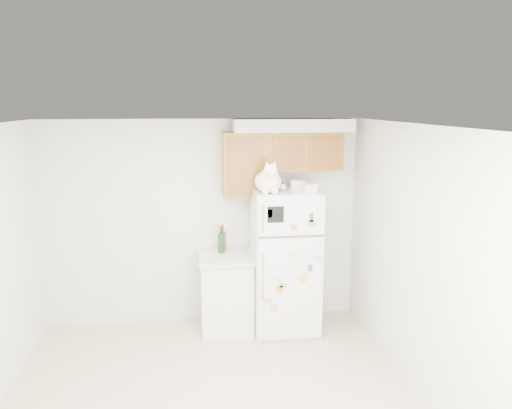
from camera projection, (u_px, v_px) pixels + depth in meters
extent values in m
cube|color=silver|center=(202.00, 223.00, 6.07)|extent=(3.80, 0.04, 2.50)
cube|color=silver|center=(426.00, 269.00, 4.39)|extent=(0.04, 4.00, 2.50)
cube|color=white|center=(207.00, 127.00, 3.88)|extent=(3.80, 4.00, 0.04)
cube|color=#976721|center=(303.00, 151.00, 5.89)|extent=(0.90, 0.33, 0.45)
cube|color=#976721|center=(244.00, 164.00, 5.82)|extent=(0.50, 0.33, 0.75)
cube|color=silver|center=(293.00, 125.00, 5.82)|extent=(1.40, 0.37, 0.15)
cube|color=white|center=(284.00, 260.00, 5.91)|extent=(0.76, 0.72, 1.70)
cube|color=white|center=(292.00, 216.00, 5.42)|extent=(0.74, 0.03, 0.44)
cube|color=white|center=(291.00, 289.00, 5.59)|extent=(0.74, 0.03, 1.19)
cube|color=#59595B|center=(291.00, 236.00, 5.47)|extent=(0.74, 0.03, 0.02)
cylinder|color=silver|center=(263.00, 218.00, 5.35)|extent=(0.02, 0.02, 0.32)
cylinder|color=silver|center=(263.00, 277.00, 5.48)|extent=(0.02, 0.02, 0.55)
cube|color=black|center=(276.00, 215.00, 5.37)|extent=(0.18, 0.00, 0.18)
cube|color=white|center=(277.00, 254.00, 5.47)|extent=(0.22, 0.00, 0.28)
cube|color=white|center=(319.00, 229.00, 5.48)|extent=(0.08, 0.00, 0.07)
cube|color=#D7DB4D|center=(292.00, 254.00, 5.49)|extent=(0.08, 0.00, 0.08)
cube|color=#A1C5E4|center=(279.00, 280.00, 5.53)|extent=(0.08, 0.00, 0.07)
cube|color=#B783B8|center=(267.00, 301.00, 5.56)|extent=(0.08, 0.00, 0.05)
cube|color=silver|center=(268.00, 214.00, 5.36)|extent=(0.08, 0.00, 0.09)
cube|color=#89994C|center=(283.00, 285.00, 5.55)|extent=(0.08, 0.00, 0.05)
cube|color=orange|center=(280.00, 289.00, 5.55)|extent=(0.08, 0.00, 0.09)
cube|color=orange|center=(293.00, 227.00, 5.43)|extent=(0.07, 0.00, 0.06)
cube|color=yellow|center=(304.00, 278.00, 5.57)|extent=(0.08, 0.00, 0.10)
cube|color=silver|center=(319.00, 244.00, 5.51)|extent=(0.10, 0.00, 0.07)
cube|color=#7E9A4D|center=(311.00, 223.00, 5.45)|extent=(0.09, 0.00, 0.06)
cube|color=#BD87B5|center=(320.00, 259.00, 5.55)|extent=(0.09, 0.00, 0.05)
cube|color=#4B4A4F|center=(310.00, 268.00, 5.55)|extent=(0.05, 0.00, 0.08)
cube|color=gold|center=(274.00, 307.00, 5.59)|extent=(0.08, 0.00, 0.07)
cube|color=#45464A|center=(311.00, 217.00, 5.44)|extent=(0.05, 0.00, 0.10)
cube|color=white|center=(226.00, 294.00, 5.96)|extent=(0.60, 0.60, 0.88)
cube|color=beige|center=(226.00, 258.00, 5.85)|extent=(0.64, 0.64, 0.04)
ellipsoid|color=white|center=(268.00, 182.00, 5.56)|extent=(0.29, 0.40, 0.25)
ellipsoid|color=white|center=(270.00, 178.00, 5.44)|extent=(0.21, 0.17, 0.24)
sphere|color=white|center=(271.00, 171.00, 5.36)|extent=(0.15, 0.15, 0.15)
cone|color=white|center=(267.00, 164.00, 5.34)|extent=(0.05, 0.05, 0.06)
cone|color=white|center=(274.00, 164.00, 5.35)|extent=(0.05, 0.05, 0.06)
cone|color=#D88C8C|center=(267.00, 165.00, 5.33)|extent=(0.03, 0.03, 0.03)
cone|color=#D88C8C|center=(274.00, 165.00, 5.34)|extent=(0.03, 0.03, 0.03)
sphere|color=white|center=(272.00, 174.00, 5.30)|extent=(0.06, 0.06, 0.06)
sphere|color=white|center=(266.00, 191.00, 5.41)|extent=(0.08, 0.08, 0.08)
sphere|color=white|center=(275.00, 191.00, 5.43)|extent=(0.08, 0.08, 0.08)
cylinder|color=white|center=(277.00, 187.00, 5.72)|extent=(0.18, 0.25, 0.08)
cube|color=white|center=(299.00, 184.00, 5.81)|extent=(0.21, 0.17, 0.10)
cube|color=white|center=(310.00, 188.00, 5.59)|extent=(0.17, 0.15, 0.09)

